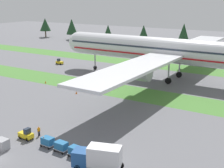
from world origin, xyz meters
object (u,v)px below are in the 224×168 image
Objects in this scene: taxiway_marker_2 at (76,92)px; airliner at (167,50)px; uld_container_2 at (2,144)px; taxiway_marker_1 at (85,91)px; cargo_dolly_third at (76,151)px; taxiway_marker_0 at (46,82)px; ground_crew_loader at (44,141)px; cargo_dolly_lead at (48,141)px; catering_truck at (98,157)px; cargo_dolly_fourth at (91,156)px; pushback_tractor at (59,62)px; taxiway_marker_3 at (92,90)px; baggage_tug at (26,134)px; cargo_dolly_second at (61,146)px; ground_crew_marshaller at (39,131)px.

airliner is at bearing 61.20° from taxiway_marker_2.
uld_container_2 is 3.31× the size of taxiway_marker_1.
taxiway_marker_0 is (-32.72, 28.66, -0.58)m from cargo_dolly_third.
ground_crew_loader reaches higher than uld_container_2.
cargo_dolly_lead reaches higher than taxiway_marker_2.
ground_crew_loader is 2.55× the size of taxiway_marker_2.
cargo_dolly_fourth is at bearing 41.18° from catering_truck.
cargo_dolly_lead is 1.30× the size of ground_crew_loader.
taxiway_marker_0 is at bearing 45.88° from cargo_dolly_lead.
pushback_tractor reaches higher than taxiway_marker_3.
catering_truck is at bearing -167.59° from airliner.
uld_container_2 is (-0.51, -4.62, 0.01)m from baggage_tug.
cargo_dolly_second is 9.45m from uld_container_2.
pushback_tractor is at bearing -23.99° from ground_crew_loader.
ground_crew_loader is (4.60, -0.62, 0.13)m from baggage_tug.
ground_crew_marshaller is (-4.08, 2.24, 0.03)m from cargo_dolly_lead.
cargo_dolly_fourth is 2.65m from catering_truck.
cargo_dolly_fourth is at bearing -169.59° from airliner.
baggage_tug is 1.17× the size of cargo_dolly_third.
cargo_dolly_third is at bearing -52.52° from taxiway_marker_2.
catering_truck is 72.85m from pushback_tractor.
cargo_dolly_fourth is 14.78m from uld_container_2.
cargo_dolly_fourth reaches higher than taxiway_marker_1.
ground_crew_marshaller is (-4.13, -47.44, -7.59)m from airliner.
airliner is 25.21m from taxiway_marker_3.
ground_crew_loader is at bearing 136.13° from cargo_dolly_lead.
taxiway_marker_3 is (29.15, -21.38, -0.49)m from pushback_tractor.
airliner reaches higher than cargo_dolly_second.
taxiway_marker_2 reaches higher than taxiway_marker_3.
taxiway_marker_2 is at bearing -141.58° from ground_crew_marshaller.
airliner is 29.37m from taxiway_marker_2.
ground_crew_loader reaches higher than cargo_dolly_fourth.
ground_crew_loader is at bearing 92.64° from cargo_dolly_fourth.
ground_crew_marshaller is at bearing -71.29° from taxiway_marker_1.
cargo_dolly_fourth reaches higher than taxiway_marker_0.
taxiway_marker_3 is at bearing 53.80° from taxiway_marker_1.
ground_crew_loader is 31.13m from taxiway_marker_3.
taxiway_marker_0 reaches higher than taxiway_marker_1.
uld_container_2 reaches higher than cargo_dolly_lead.
taxiway_marker_2 is at bearing -35.06° from ground_crew_loader.
taxiway_marker_1 is (-15.41, 27.25, -0.62)m from cargo_dolly_second.
cargo_dolly_fourth is at bearing 15.84° from uld_container_2.
baggage_tug is 29.22m from taxiway_marker_3.
baggage_tug is at bearing -77.53° from taxiway_marker_3.
taxiway_marker_2 is 1.06× the size of taxiway_marker_3.
cargo_dolly_fourth is 0.87× the size of pushback_tractor.
catering_truck is at bearing -47.59° from taxiway_marker_2.
uld_container_2 is 32.30m from taxiway_marker_1.
taxiway_marker_3 is at bearing 54.36° from pushback_tractor.
uld_container_2 is at bearing 130.96° from cargo_dolly_lead.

